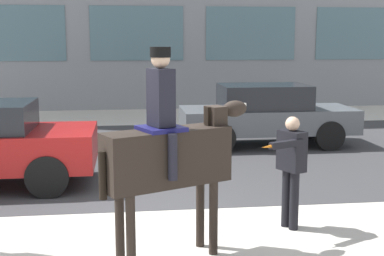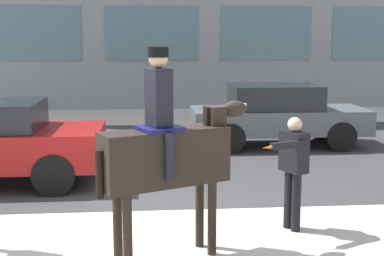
% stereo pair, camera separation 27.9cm
% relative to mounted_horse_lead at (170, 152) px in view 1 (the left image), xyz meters
% --- Properties ---
extents(ground_plane, '(80.00, 80.00, 0.00)m').
position_rel_mounted_horse_lead_xyz_m(ground_plane, '(-0.02, 1.36, -1.34)').
color(ground_plane, beige).
extents(road_surface, '(24.78, 8.50, 0.01)m').
position_rel_mounted_horse_lead_xyz_m(road_surface, '(-0.02, 6.11, -1.33)').
color(road_surface, '#38383A').
rests_on(road_surface, ground_plane).
extents(mounted_horse_lead, '(1.90, 1.09, 2.58)m').
position_rel_mounted_horse_lead_xyz_m(mounted_horse_lead, '(0.00, 0.00, 0.00)').
color(mounted_horse_lead, black).
rests_on(mounted_horse_lead, ground_plane).
extents(pedestrian_bystander, '(0.76, 0.72, 1.61)m').
position_rel_mounted_horse_lead_xyz_m(pedestrian_bystander, '(1.78, 0.86, -0.39)').
color(pedestrian_bystander, black).
rests_on(pedestrian_bystander, ground_plane).
extents(street_car_far_lane, '(4.32, 1.78, 1.54)m').
position_rel_mounted_horse_lead_xyz_m(street_car_far_lane, '(3.00, 6.74, -0.53)').
color(street_car_far_lane, '#51565B').
rests_on(street_car_far_lane, ground_plane).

